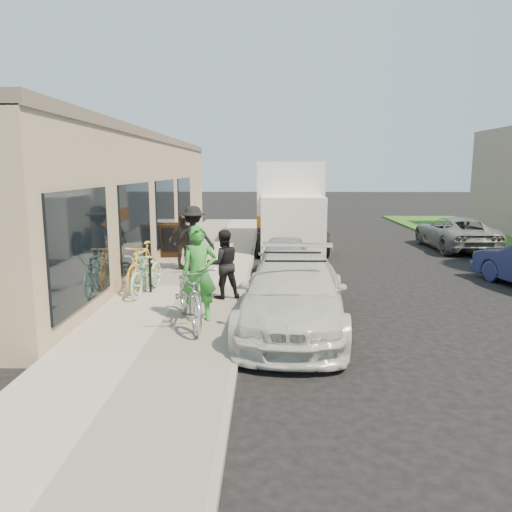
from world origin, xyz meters
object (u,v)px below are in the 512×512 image
object	(u,v)px
bike_rack	(151,269)
sandwich_board	(171,240)
cruiser_bike_a	(141,270)
bystander_b	(183,241)
sedan_silver	(284,258)
cruiser_bike_c	(143,266)
far_car_gray	(455,233)
tandem_bike	(190,294)
moving_truck	(289,208)
woman_rider	(199,273)
bystander_a	(193,239)
cruiser_bike_b	(147,273)
man_standing	(223,264)
sedan_white	(293,293)

from	to	relation	value
bike_rack	sandwich_board	bearing A→B (deg)	94.65
cruiser_bike_a	bystander_b	world-z (taller)	bystander_b
sedan_silver	cruiser_bike_a	distance (m)	4.01
sedan_silver	cruiser_bike_c	bearing A→B (deg)	-148.70
far_car_gray	cruiser_bike_a	distance (m)	12.71
tandem_bike	cruiser_bike_a	size ratio (longest dim) A/B	1.53
sandwich_board	moving_truck	xyz separation A→B (m)	(4.11, 4.15, 0.76)
sedan_silver	bystander_b	size ratio (longest dim) A/B	2.16
cruiser_bike_c	far_car_gray	bearing A→B (deg)	44.07
cruiser_bike_a	far_car_gray	bearing A→B (deg)	9.82
cruiser_bike_c	woman_rider	bearing A→B (deg)	-47.09
bystander_a	moving_truck	bearing A→B (deg)	-119.74
sandwich_board	far_car_gray	distance (m)	10.92
cruiser_bike_a	cruiser_bike_b	xyz separation A→B (m)	(0.29, -0.62, 0.05)
far_car_gray	man_standing	bearing A→B (deg)	44.25
far_car_gray	tandem_bike	world-z (taller)	tandem_bike
bike_rack	bystander_b	world-z (taller)	bystander_b
sandwich_board	moving_truck	size ratio (longest dim) A/B	0.17
bike_rack	bystander_b	bearing A→B (deg)	83.27
sedan_white	sedan_silver	world-z (taller)	sedan_white
moving_truck	bystander_b	xyz separation A→B (m)	(-3.41, -5.95, -0.52)
bike_rack	sedan_silver	xyz separation A→B (m)	(3.34, 1.96, -0.05)
sedan_white	sedan_silver	size ratio (longest dim) A/B	1.42
sandwich_board	man_standing	world-z (taller)	man_standing
sandwich_board	cruiser_bike_c	bearing A→B (deg)	-95.57
cruiser_bike_a	cruiser_bike_b	bearing A→B (deg)	-89.84
sandwich_board	cruiser_bike_b	distance (m)	4.93
sedan_silver	cruiser_bike_a	world-z (taller)	sedan_silver
tandem_bike	bystander_b	xyz separation A→B (m)	(-1.05, 5.48, 0.22)
woman_rider	cruiser_bike_a	size ratio (longest dim) A/B	1.26
man_standing	bike_rack	bearing A→B (deg)	-41.67
sedan_silver	far_car_gray	size ratio (longest dim) A/B	0.78
bystander_b	sedan_silver	bearing A→B (deg)	-57.98
woman_rider	sedan_silver	bearing A→B (deg)	58.46
sandwich_board	man_standing	xyz separation A→B (m)	(2.22, -5.32, 0.21)
sandwich_board	cruiser_bike_a	world-z (taller)	sandwich_board
sedan_white	man_standing	distance (m)	2.33
bystander_a	bystander_b	bearing A→B (deg)	-51.43
bystander_b	cruiser_bike_a	bearing A→B (deg)	-146.94
sedan_silver	tandem_bike	size ratio (longest dim) A/B	1.56
sedan_silver	woman_rider	size ratio (longest dim) A/B	1.89
woman_rider	cruiser_bike_c	world-z (taller)	woman_rider
tandem_bike	cruiser_bike_a	bearing A→B (deg)	101.36
bike_rack	sedan_white	distance (m)	4.19
sandwich_board	cruiser_bike_a	xyz separation A→B (m)	(0.07, -4.30, -0.14)
cruiser_bike_a	bystander_b	bearing A→B (deg)	51.12
moving_truck	bystander_b	world-z (taller)	moving_truck
sandwich_board	sedan_white	bearing A→B (deg)	-69.80
moving_truck	bystander_b	bearing A→B (deg)	-119.96
bike_rack	far_car_gray	size ratio (longest dim) A/B	0.18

